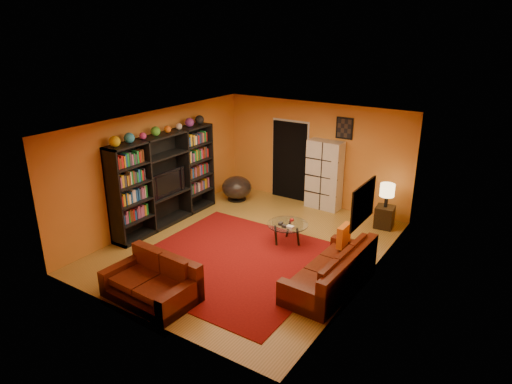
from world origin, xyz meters
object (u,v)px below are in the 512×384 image
Objects in this scene: sofa at (335,272)px; tv at (165,183)px; table_lamp at (387,191)px; entertainment_unit at (165,180)px; loveseat at (155,282)px; storage_cabinet at (324,175)px; side_table at (384,217)px; coffee_table at (288,226)px; bowl_chair at (237,188)px.

tv is at bearing 176.28° from sofa.
table_lamp is (4.28, 2.53, -0.12)m from tv.
entertainment_unit reaches higher than tv.
table_lamp is (2.35, 4.89, 0.60)m from loveseat.
storage_cabinet reaches higher than side_table.
loveseat is 2.96× the size of table_lamp.
loveseat is at bearing -95.12° from storage_cabinet.
storage_cabinet reaches higher than sofa.
entertainment_unit is at bearing -150.23° from table_lamp.
loveseat is at bearing -115.69° from side_table.
sofa is 3.77m from storage_cabinet.
sofa is 1.36× the size of loveseat.
coffee_table is (0.90, 2.99, 0.11)m from loveseat.
entertainment_unit is at bearing 42.19° from loveseat.
tv is 2.96m from coffee_table.
storage_cabinet is (-1.76, 3.28, 0.58)m from sofa.
bowl_chair is at bearing -12.26° from tv.
sofa is 3.11m from loveseat.
table_lamp is at bearing 93.37° from sofa.
coffee_table is 1.59× the size of table_lamp.
table_lamp reaches higher than bowl_chair.
entertainment_unit is at bearing 175.66° from sofa.
entertainment_unit is 4.50m from sofa.
coffee_table is 1.73× the size of side_table.
coffee_table is at bearing -77.42° from tv.
storage_cabinet is (0.67, 5.21, 0.58)m from loveseat.
tv is at bearing -167.42° from coffee_table.
entertainment_unit is 0.09m from tv.
loveseat is at bearing -106.66° from coffee_table.
table_lamp is (-0.08, 2.96, 0.60)m from sofa.
bowl_chair is (-2.14, -0.73, -0.53)m from storage_cabinet.
storage_cabinet is at bearing -4.51° from loveseat.
tv reaches higher than sofa.
side_table is (-0.08, 2.96, -0.04)m from sofa.
storage_cabinet is (2.60, 2.85, -0.14)m from tv.
bowl_chair is 1.56× the size of side_table.
entertainment_unit is 3.03× the size of tv.
sofa is at bearing -6.19° from entertainment_unit.
entertainment_unit is 1.73× the size of storage_cabinet.
table_lamp is at bearing -8.58° from storage_cabinet.
sofa is (4.41, -0.48, -0.76)m from entertainment_unit.
side_table is at bearing -59.42° from tv.
loveseat is 0.93× the size of storage_cabinet.
table_lamp reaches higher than coffee_table.
coffee_table is at bearing -127.51° from side_table.
tv is 1.15× the size of coffee_table.
bowl_chair is at bearing -173.85° from side_table.
entertainment_unit reaches higher than storage_cabinet.
storage_cabinet reaches higher than coffee_table.
sofa reaches higher than bowl_chair.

